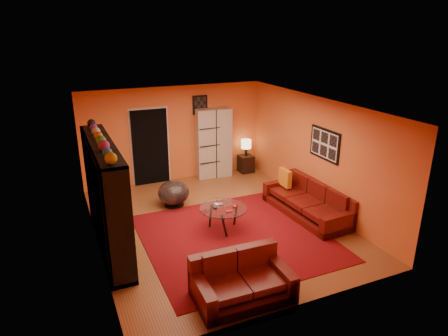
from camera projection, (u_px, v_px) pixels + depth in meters
name	position (u px, v px, depth m)	size (l,w,h in m)	color
floor	(217.00, 224.00, 8.73)	(6.00, 6.00, 0.00)	brown
ceiling	(217.00, 106.00, 7.86)	(6.00, 6.00, 0.00)	white
wall_back	(175.00, 134.00, 10.88)	(6.00, 6.00, 0.00)	orange
wall_front	(298.00, 232.00, 5.71)	(6.00, 6.00, 0.00)	orange
wall_left	(92.00, 186.00, 7.35)	(6.00, 6.00, 0.00)	orange
wall_right	(316.00, 153.00, 9.24)	(6.00, 6.00, 0.00)	orange
rug	(235.00, 237.00, 8.16)	(3.60, 3.60, 0.01)	#5C0A10
doorway	(150.00, 147.00, 10.68)	(0.95, 0.10, 2.04)	black
wall_art_right	(325.00, 144.00, 8.87)	(0.03, 1.00, 0.70)	black
wall_art_back	(200.00, 105.00, 10.90)	(0.42, 0.03, 0.52)	black
entertainment_unit	(106.00, 196.00, 7.52)	(0.45, 3.00, 2.10)	black
tv	(108.00, 197.00, 7.64)	(0.12, 0.92, 0.53)	black
sofa	(310.00, 202.00, 9.10)	(1.06, 2.35, 0.85)	#4D0C0A
loveseat	(240.00, 280.00, 6.32)	(1.54, 0.95, 0.85)	#4D0C0A
throw_pillow	(285.00, 178.00, 9.61)	(0.12, 0.42, 0.42)	orange
coffee_table	(223.00, 210.00, 8.32)	(1.00, 1.00, 0.50)	silver
storage_cabinet	(213.00, 143.00, 11.22)	(0.98, 0.43, 1.95)	beige
bowl_chair	(174.00, 193.00, 9.51)	(0.75, 0.75, 0.61)	black
side_table	(246.00, 164.00, 11.77)	(0.40, 0.40, 0.50)	black
table_lamp	(246.00, 144.00, 11.57)	(0.29, 0.29, 0.48)	black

